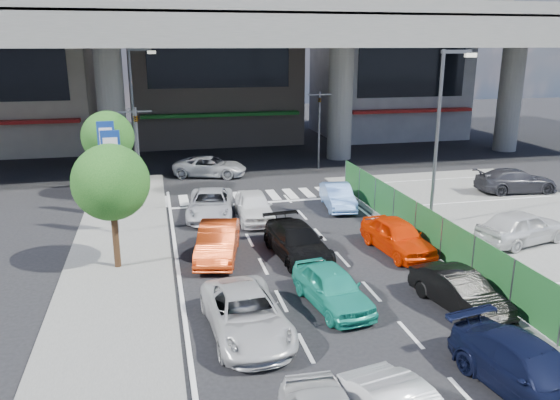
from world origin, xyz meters
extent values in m
plane|color=black|center=(0.00, 0.00, 0.00)|extent=(120.00, 120.00, 0.00)
cube|color=#5E5E5B|center=(-7.00, 4.00, 0.06)|extent=(4.00, 30.00, 0.12)
cylinder|color=slate|center=(-8.00, 22.00, 4.00)|extent=(1.80, 1.80, 8.00)
cylinder|color=slate|center=(8.00, 22.00, 4.00)|extent=(1.80, 1.80, 8.00)
cylinder|color=slate|center=(22.00, 22.00, 4.00)|extent=(1.80, 1.80, 8.00)
cube|color=slate|center=(0.00, 22.00, 9.00)|extent=(64.00, 14.00, 2.00)
cube|color=slate|center=(0.00, 15.20, 10.30)|extent=(64.00, 0.40, 0.90)
cube|color=slate|center=(0.00, 28.80, 10.30)|extent=(64.00, 0.40, 0.90)
cube|color=gray|center=(-16.00, 32.00, 6.50)|extent=(12.00, 10.00, 13.00)
cube|color=maroon|center=(-16.00, 26.90, 2.80)|extent=(10.80, 1.60, 0.25)
cube|color=gray|center=(0.00, 33.00, 7.50)|extent=(14.00, 10.00, 15.00)
cube|color=#125D1A|center=(0.00, 27.90, 2.80)|extent=(12.60, 1.60, 0.25)
cube|color=black|center=(0.00, 27.98, 8.25)|extent=(11.20, 0.10, 6.75)
cube|color=gray|center=(16.00, 32.00, 6.00)|extent=(12.00, 10.00, 12.00)
cube|color=maroon|center=(16.00, 26.90, 2.80)|extent=(10.80, 1.60, 0.25)
cube|color=black|center=(16.00, 26.98, 6.60)|extent=(9.60, 0.10, 5.40)
cylinder|color=#595B60|center=(-6.20, 12.00, 2.60)|extent=(0.14, 0.14, 5.20)
cube|color=#595B60|center=(-6.20, 12.00, 5.00)|extent=(1.60, 0.08, 0.08)
imported|color=black|center=(-6.20, 12.00, 4.70)|extent=(0.26, 1.24, 0.50)
cylinder|color=#595B60|center=(5.50, 19.00, 2.60)|extent=(0.14, 0.14, 5.20)
cube|color=#595B60|center=(5.50, 19.00, 5.00)|extent=(1.60, 0.08, 0.08)
imported|color=black|center=(5.50, 19.00, 4.70)|extent=(0.26, 1.24, 0.50)
cylinder|color=#595B60|center=(7.00, 6.00, 4.00)|extent=(0.16, 0.16, 8.00)
cube|color=#595B60|center=(7.60, 6.00, 7.90)|extent=(1.40, 0.15, 0.15)
cube|color=silver|center=(8.30, 6.00, 7.75)|extent=(0.50, 0.22, 0.18)
cylinder|color=#595B60|center=(-6.50, 18.00, 4.00)|extent=(0.16, 0.16, 8.00)
cube|color=#595B60|center=(-5.90, 18.00, 7.90)|extent=(1.40, 0.15, 0.15)
cube|color=silver|center=(-5.20, 18.00, 7.75)|extent=(0.50, 0.22, 0.18)
cylinder|color=#595B60|center=(-7.20, 8.00, 1.10)|extent=(0.10, 0.10, 2.20)
cube|color=navy|center=(-7.20, 8.00, 3.20)|extent=(0.80, 0.12, 3.00)
cube|color=white|center=(-7.20, 7.93, 3.20)|extent=(0.60, 0.02, 2.40)
cylinder|color=#595B60|center=(-7.60, 11.00, 1.10)|extent=(0.10, 0.10, 2.20)
cube|color=navy|center=(-7.60, 11.00, 3.20)|extent=(0.80, 0.12, 3.00)
cube|color=white|center=(-7.60, 10.93, 3.20)|extent=(0.60, 0.02, 2.40)
cylinder|color=#382314|center=(-7.00, 4.00, 1.20)|extent=(0.24, 0.24, 2.40)
sphere|color=#154513|center=(-7.00, 4.00, 3.40)|extent=(2.80, 2.80, 2.80)
cylinder|color=#382314|center=(-7.80, 14.50, 1.20)|extent=(0.24, 0.24, 2.40)
sphere|color=#154513|center=(-7.80, 14.50, 3.40)|extent=(2.80, 2.80, 2.80)
imported|color=black|center=(3.09, -6.27, 0.66)|extent=(2.59, 4.76, 1.31)
imported|color=beige|center=(-3.08, -1.85, 0.64)|extent=(2.40, 4.72, 1.28)
imported|color=teal|center=(-0.06, -0.69, 0.65)|extent=(2.07, 4.00, 1.30)
imported|color=black|center=(3.84, -1.83, 0.62)|extent=(1.95, 3.92, 1.24)
imported|color=red|center=(-3.17, 4.29, 0.69)|extent=(2.34, 4.41, 1.38)
imported|color=black|center=(-0.07, 3.66, 0.65)|extent=(2.27, 4.65, 1.30)
imported|color=#F23102|center=(4.03, 3.24, 0.69)|extent=(2.05, 4.20, 1.38)
imported|color=#B9BBC2|center=(-2.87, 9.77, 0.65)|extent=(2.85, 4.93, 1.29)
imported|color=white|center=(-0.88, 8.77, 0.69)|extent=(1.77, 4.11, 1.38)
imported|color=#6696E2|center=(3.72, 9.79, 0.62)|extent=(1.75, 3.88, 1.23)
imported|color=#B6B8BD|center=(-1.98, 18.35, 0.64)|extent=(5.06, 3.50, 1.28)
imported|color=silver|center=(9.55, 2.90, 0.78)|extent=(4.53, 2.67, 1.45)
imported|color=#2C2C31|center=(14.56, 10.27, 0.73)|extent=(4.76, 2.29, 1.34)
cone|color=#F5560D|center=(5.60, 4.40, 0.40)|extent=(0.44, 0.44, 0.68)
camera|label=1|loc=(-5.38, -16.04, 8.22)|focal=35.00mm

